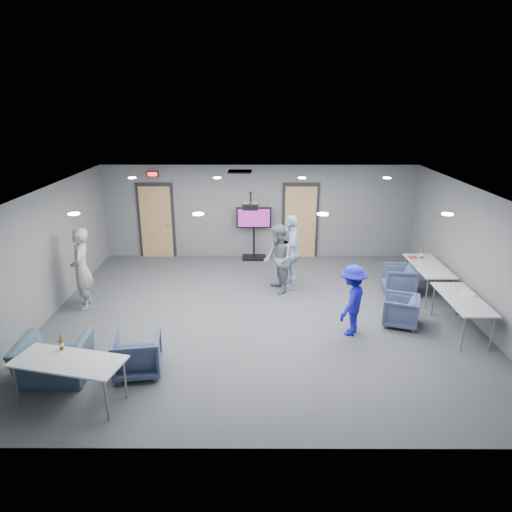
{
  "coord_description": "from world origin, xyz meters",
  "views": [
    {
      "loc": [
        -0.05,
        -8.93,
        4.41
      ],
      "look_at": [
        -0.08,
        0.46,
        1.2
      ],
      "focal_mm": 32.0,
      "sensor_mm": 36.0,
      "label": 1
    }
  ],
  "objects_px": {
    "person_b": "(278,259)",
    "table_right_b": "(463,300)",
    "table_right_a": "(429,267)",
    "bottle_front": "(61,344)",
    "bottle_right": "(422,254)",
    "person_c": "(291,252)",
    "table_front_left": "(68,363)",
    "chair_right_b": "(401,311)",
    "person_d": "(352,300)",
    "tv_stand": "(254,230)",
    "chair_front_a": "(138,354)",
    "chair_right_a": "(399,279)",
    "projector": "(251,206)",
    "person_a": "(82,269)",
    "chair_front_b": "(54,360)"
  },
  "relations": [
    {
      "from": "person_b",
      "to": "table_right_b",
      "type": "distance_m",
      "value": 4.08
    },
    {
      "from": "table_right_a",
      "to": "bottle_front",
      "type": "height_order",
      "value": "bottle_front"
    },
    {
      "from": "person_b",
      "to": "bottle_right",
      "type": "height_order",
      "value": "person_b"
    },
    {
      "from": "person_c",
      "to": "table_front_left",
      "type": "height_order",
      "value": "person_c"
    },
    {
      "from": "chair_right_b",
      "to": "person_d",
      "type": "bearing_deg",
      "value": -51.62
    },
    {
      "from": "person_d",
      "to": "tv_stand",
      "type": "distance_m",
      "value": 4.95
    },
    {
      "from": "table_front_left",
      "to": "tv_stand",
      "type": "distance_m",
      "value": 7.28
    },
    {
      "from": "chair_front_a",
      "to": "bottle_right",
      "type": "distance_m",
      "value": 7.22
    },
    {
      "from": "chair_right_a",
      "to": "tv_stand",
      "type": "bearing_deg",
      "value": -118.23
    },
    {
      "from": "person_b",
      "to": "projector",
      "type": "height_order",
      "value": "projector"
    },
    {
      "from": "tv_stand",
      "to": "bottle_right",
      "type": "bearing_deg",
      "value": -26.54
    },
    {
      "from": "person_a",
      "to": "person_c",
      "type": "height_order",
      "value": "person_c"
    },
    {
      "from": "bottle_front",
      "to": "bottle_right",
      "type": "xyz_separation_m",
      "value": [
        7.1,
        4.36,
        0.01
      ]
    },
    {
      "from": "bottle_front",
      "to": "projector",
      "type": "distance_m",
      "value": 4.3
    },
    {
      "from": "person_b",
      "to": "chair_right_a",
      "type": "xyz_separation_m",
      "value": [
        2.91,
        -0.04,
        -0.5
      ]
    },
    {
      "from": "bottle_right",
      "to": "table_front_left",
      "type": "bearing_deg",
      "value": -145.8
    },
    {
      "from": "table_right_b",
      "to": "tv_stand",
      "type": "distance_m",
      "value": 6.1
    },
    {
      "from": "person_c",
      "to": "person_d",
      "type": "relative_size",
      "value": 1.29
    },
    {
      "from": "person_a",
      "to": "chair_right_a",
      "type": "height_order",
      "value": "person_a"
    },
    {
      "from": "chair_front_b",
      "to": "table_right_b",
      "type": "height_order",
      "value": "table_right_b"
    },
    {
      "from": "person_c",
      "to": "bottle_front",
      "type": "distance_m",
      "value": 5.78
    },
    {
      "from": "chair_front_b",
      "to": "projector",
      "type": "bearing_deg",
      "value": -144.72
    },
    {
      "from": "person_d",
      "to": "chair_front_a",
      "type": "relative_size",
      "value": 1.81
    },
    {
      "from": "person_c",
      "to": "chair_front_a",
      "type": "height_order",
      "value": "person_c"
    },
    {
      "from": "person_c",
      "to": "table_front_left",
      "type": "distance_m",
      "value": 5.88
    },
    {
      "from": "chair_front_a",
      "to": "chair_front_b",
      "type": "bearing_deg",
      "value": -0.46
    },
    {
      "from": "bottle_front",
      "to": "person_b",
      "type": "bearing_deg",
      "value": 48.26
    },
    {
      "from": "person_d",
      "to": "chair_front_a",
      "type": "distance_m",
      "value": 4.13
    },
    {
      "from": "person_b",
      "to": "chair_right_a",
      "type": "relative_size",
      "value": 2.24
    },
    {
      "from": "table_right_a",
      "to": "table_front_left",
      "type": "relative_size",
      "value": 0.96
    },
    {
      "from": "person_c",
      "to": "tv_stand",
      "type": "height_order",
      "value": "person_c"
    },
    {
      "from": "table_right_b",
      "to": "tv_stand",
      "type": "height_order",
      "value": "tv_stand"
    },
    {
      "from": "person_a",
      "to": "table_right_a",
      "type": "relative_size",
      "value": 1.07
    },
    {
      "from": "chair_front_b",
      "to": "tv_stand",
      "type": "relative_size",
      "value": 0.72
    },
    {
      "from": "chair_right_a",
      "to": "table_front_left",
      "type": "distance_m",
      "value": 7.55
    },
    {
      "from": "person_c",
      "to": "person_d",
      "type": "distance_m",
      "value": 2.61
    },
    {
      "from": "person_b",
      "to": "person_c",
      "type": "bearing_deg",
      "value": 119.91
    },
    {
      "from": "person_a",
      "to": "table_front_left",
      "type": "xyz_separation_m",
      "value": [
        1.02,
        -3.4,
        -0.24
      ]
    },
    {
      "from": "table_right_b",
      "to": "person_a",
      "type": "bearing_deg",
      "value": 81.99
    },
    {
      "from": "chair_right_a",
      "to": "chair_front_b",
      "type": "xyz_separation_m",
      "value": [
        -6.75,
        -3.64,
        0.02
      ]
    },
    {
      "from": "person_d",
      "to": "chair_front_b",
      "type": "bearing_deg",
      "value": -42.64
    },
    {
      "from": "person_d",
      "to": "bottle_right",
      "type": "distance_m",
      "value": 3.31
    },
    {
      "from": "person_a",
      "to": "person_b",
      "type": "relative_size",
      "value": 1.1
    },
    {
      "from": "person_a",
      "to": "tv_stand",
      "type": "distance_m",
      "value": 5.03
    },
    {
      "from": "chair_right_b",
      "to": "chair_front_a",
      "type": "distance_m",
      "value": 5.28
    },
    {
      "from": "person_a",
      "to": "table_right_a",
      "type": "xyz_separation_m",
      "value": [
        7.9,
        0.79,
        -0.24
      ]
    },
    {
      "from": "table_right_b",
      "to": "chair_front_a",
      "type": "bearing_deg",
      "value": 103.77
    },
    {
      "from": "person_d",
      "to": "table_front_left",
      "type": "relative_size",
      "value": 0.8
    },
    {
      "from": "chair_right_b",
      "to": "projector",
      "type": "distance_m",
      "value": 3.76
    },
    {
      "from": "person_a",
      "to": "person_c",
      "type": "xyz_separation_m",
      "value": [
        4.68,
        1.2,
        0.01
      ]
    }
  ]
}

